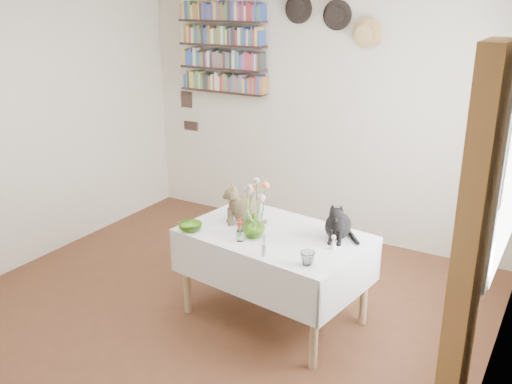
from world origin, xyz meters
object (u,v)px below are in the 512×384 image
Objects in this scene: black_cat at (338,219)px; flower_vase at (254,226)px; dining_table at (274,255)px; bookshelf_unit at (222,49)px; tabby_cat at (247,202)px.

black_cat is 0.61m from flower_vase.
black_cat reaches higher than dining_table.
tabby_cat is at bearing -51.77° from bookshelf_unit.
dining_table is at bearing -173.75° from black_cat.
flower_vase reaches higher than dining_table.
dining_table is 4.38× the size of tabby_cat.
bookshelf_unit is (-1.99, 1.53, 0.98)m from black_cat.
tabby_cat is at bearing 131.17° from flower_vase.
dining_table is at bearing -47.35° from bookshelf_unit.
dining_table is 0.31m from flower_vase.
bookshelf_unit is at bearing 174.77° from tabby_cat.
black_cat is 2.69m from bookshelf_unit.
tabby_cat is 0.33× the size of bookshelf_unit.
black_cat is at bearing 19.46° from dining_table.
flower_vase is at bearing -126.47° from dining_table.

